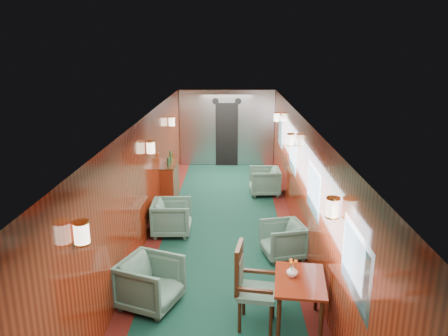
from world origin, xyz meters
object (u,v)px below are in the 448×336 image
object	(u,v)px
side_chair	(249,282)
credenza	(170,182)
armchair_right_near	(283,240)
armchair_right_far	(265,181)
armchair_left_near	(150,283)
dining_table	(300,287)
armchair_left_far	(172,217)

from	to	relation	value
side_chair	credenza	distance (m)	5.21
armchair_right_near	armchair_right_far	bearing A→B (deg)	168.00
armchair_left_near	credenza	bearing A→B (deg)	25.52
side_chair	armchair_left_near	world-z (taller)	side_chair
dining_table	armchair_right_far	size ratio (longest dim) A/B	1.33
dining_table	armchair_right_near	world-z (taller)	dining_table
armchair_right_near	armchair_right_far	xyz separation A→B (m)	(-0.09, 3.46, 0.02)
armchair_left_near	armchair_left_far	xyz separation A→B (m)	(-0.03, 2.55, -0.01)
credenza	armchair_left_far	bearing A→B (deg)	-81.07
armchair_left_near	armchair_left_far	distance (m)	2.55
armchair_right_far	dining_table	bearing A→B (deg)	-1.18
side_chair	armchair_right_near	world-z (taller)	side_chair
credenza	armchair_right_far	world-z (taller)	credenza
dining_table	armchair_left_far	world-z (taller)	same
dining_table	armchair_left_far	xyz separation A→B (m)	(-2.12, 3.00, -0.24)
armchair_left_far	armchair_right_near	xyz separation A→B (m)	(2.13, -0.96, -0.03)
armchair_left_near	dining_table	bearing A→B (deg)	-80.75
armchair_left_near	armchair_right_near	xyz separation A→B (m)	(2.10, 1.59, -0.04)
dining_table	armchair_right_near	size ratio (longest dim) A/B	1.42
dining_table	side_chair	xyz separation A→B (m)	(-0.68, 0.02, 0.04)
credenza	armchair_left_near	distance (m)	4.50
side_chair	credenza	world-z (taller)	credenza
credenza	side_chair	bearing A→B (deg)	-70.36
side_chair	armchair_left_far	world-z (taller)	side_chair
armchair_left_near	armchair_left_far	bearing A→B (deg)	21.94
side_chair	credenza	size ratio (longest dim) A/B	0.94
armchair_left_near	armchair_right_near	size ratio (longest dim) A/B	1.13
armchair_right_far	armchair_left_far	bearing A→B (deg)	-41.22
armchair_left_far	armchair_right_near	size ratio (longest dim) A/B	1.09
dining_table	credenza	distance (m)	5.49
credenza	armchair_right_near	bearing A→B (deg)	-49.85
credenza	armchair_right_near	world-z (taller)	credenza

